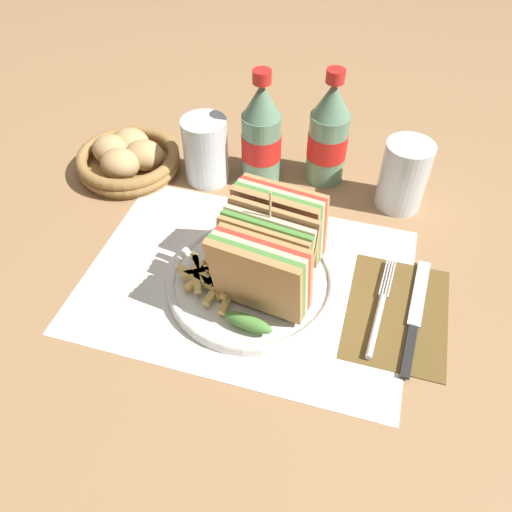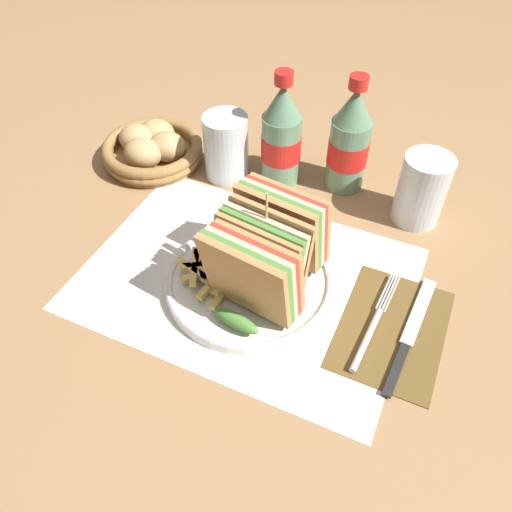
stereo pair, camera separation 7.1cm
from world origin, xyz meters
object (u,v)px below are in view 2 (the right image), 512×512
glass_near (422,190)px  fork (371,329)px  coke_bottle_far (349,142)px  club_sandwich (266,253)px  plate_main (250,279)px  bread_basket (152,148)px  glass_far (226,147)px  coke_bottle_near (281,138)px  knife (410,334)px

glass_near → fork: bearing=-90.6°
coke_bottle_far → glass_near: coke_bottle_far is taller
glass_near → club_sandwich: bearing=-123.1°
plate_main → glass_near: size_ratio=2.08×
bread_basket → glass_far: bearing=7.3°
club_sandwich → coke_bottle_far: (0.03, 0.28, 0.01)m
plate_main → coke_bottle_near: size_ratio=1.20×
club_sandwich → coke_bottle_far: size_ratio=1.00×
coke_bottle_far → bread_basket: size_ratio=1.11×
coke_bottle_far → fork: bearing=-65.8°
bread_basket → plate_main: bearing=-34.6°
knife → bread_basket: bread_basket is taller
glass_near → glass_far: (-0.33, -0.02, 0.00)m
knife → bread_basket: 0.56m
knife → glass_near: bearing=104.6°
knife → fork: bearing=-159.4°
club_sandwich → bread_basket: 0.38m
coke_bottle_near → plate_main: bearing=-77.2°
plate_main → glass_near: (0.19, 0.24, 0.05)m
fork → bread_basket: 0.52m
coke_bottle_far → glass_near: bearing=-15.1°
club_sandwich → knife: bearing=1.7°
coke_bottle_far → glass_far: coke_bottle_far is taller
club_sandwich → coke_bottle_near: bearing=107.9°
plate_main → bread_basket: 0.36m
bread_basket → fork: bearing=-24.2°
knife → glass_far: bearing=154.0°
knife → coke_bottle_far: 0.34m
knife → coke_bottle_near: bearing=143.6°
fork → glass_far: bearing=148.8°
coke_bottle_near → glass_far: 0.10m
fork → coke_bottle_far: bearing=118.0°
club_sandwich → coke_bottle_near: (-0.08, 0.25, 0.01)m
club_sandwich → glass_far: size_ratio=1.73×
glass_far → bread_basket: (-0.14, -0.02, -0.03)m
club_sandwich → fork: club_sandwich is taller
knife → glass_far: (-0.38, 0.22, 0.05)m
coke_bottle_near → glass_near: coke_bottle_near is taller
plate_main → glass_far: bearing=123.9°
plate_main → knife: size_ratio=1.17×
plate_main → fork: (0.18, -0.01, -0.00)m
plate_main → knife: 0.23m
plate_main → coke_bottle_near: bearing=102.8°
fork → knife: bearing=20.6°
fork → glass_far: 0.41m
club_sandwich → glass_far: club_sandwich is taller
plate_main → club_sandwich: bearing=-6.9°
fork → coke_bottle_far: size_ratio=0.88×
club_sandwich → bread_basket: club_sandwich is taller
coke_bottle_far → glass_near: size_ratio=1.74×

